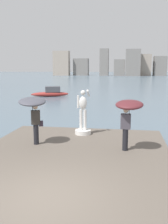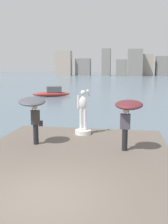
# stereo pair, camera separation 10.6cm
# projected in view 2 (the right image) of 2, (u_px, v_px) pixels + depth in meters

# --- Properties ---
(ground_plane) EXTENTS (400.00, 400.00, 0.00)m
(ground_plane) POSITION_uv_depth(u_px,v_px,m) (116.00, 89.00, 45.61)
(ground_plane) COLOR slate
(pier) EXTENTS (7.54, 10.72, 0.40)m
(pier) POSITION_uv_depth(u_px,v_px,m) (65.00, 169.00, 9.00)
(pier) COLOR #60564C
(pier) RESTS_ON ground
(statue_white_figure) EXTENTS (0.79, 0.96, 2.22)m
(statue_white_figure) POSITION_uv_depth(u_px,v_px,m) (83.00, 119.00, 12.82)
(statue_white_figure) COLOR white
(statue_white_figure) RESTS_ON pier
(onlooker_left) EXTENTS (1.48, 1.49, 2.08)m
(onlooker_left) POSITION_uv_depth(u_px,v_px,m) (33.00, 107.00, 10.98)
(onlooker_left) COLOR black
(onlooker_left) RESTS_ON pier
(onlooker_right) EXTENTS (1.19, 1.21, 2.07)m
(onlooker_right) POSITION_uv_depth(u_px,v_px,m) (128.00, 110.00, 10.11)
(onlooker_right) COLOR black
(onlooker_right) RESTS_ON pier
(boat_far) EXTENTS (4.92, 2.64, 1.29)m
(boat_far) POSITION_uv_depth(u_px,v_px,m) (52.00, 93.00, 33.66)
(boat_far) COLOR #9E2D28
(boat_far) RESTS_ON ground
(distant_skyline) EXTENTS (65.91, 13.86, 13.47)m
(distant_skyline) POSITION_uv_depth(u_px,v_px,m) (131.00, 64.00, 123.40)
(distant_skyline) COLOR #A89989
(distant_skyline) RESTS_ON ground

